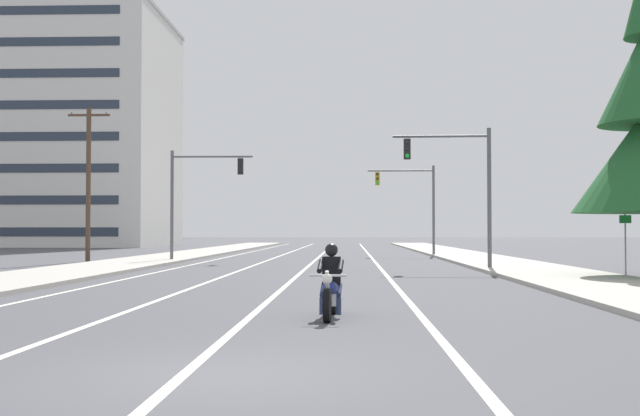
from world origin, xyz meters
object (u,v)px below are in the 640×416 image
Objects in this scene: traffic_signal_mid_right at (415,196)px; traffic_signal_near_right at (462,177)px; motorcycle_with_rider at (331,288)px; traffic_signal_near_left at (195,188)px; apartment_building_far_left_block at (43,131)px; street_sign at (625,237)px; utility_pole_left_near at (88,181)px.

traffic_signal_near_right is at bearing -88.81° from traffic_signal_mid_right.
traffic_signal_mid_right is at bearing 82.82° from motorcycle_with_rider.
traffic_signal_near_left is 52.81m from apartment_building_far_left_block.
apartment_building_far_left_block is 74.93m from street_sign.
traffic_signal_near_right and traffic_signal_mid_right have the same top height.
traffic_signal_near_left reaches higher than street_sign.
traffic_signal_near_right is (5.28, 18.93, 3.47)m from motorcycle_with_rider.
traffic_signal_near_right is 1.00× the size of traffic_signal_near_left.
traffic_signal_near_right is 21.32m from utility_pole_left_near.
street_sign is (10.70, 14.30, 0.91)m from motorcycle_with_rider.
apartment_building_far_left_block is (-20.47, 45.13, 8.60)m from utility_pole_left_near.
street_sign is (5.42, -4.63, -2.56)m from traffic_signal_near_right.
motorcycle_with_rider is 39.08m from traffic_signal_mid_right.
traffic_signal_near_left is 1.00× the size of traffic_signal_mid_right.
apartment_building_far_left_block reaches higher than utility_pole_left_near.
apartment_building_far_left_block is at bearing 120.50° from traffic_signal_near_left.
traffic_signal_near_right is at bearing -53.49° from apartment_building_far_left_block.
traffic_signal_near_left is at bearing 2.78° from utility_pole_left_near.
traffic_signal_near_left is 5.96m from utility_pole_left_near.
motorcycle_with_rider is at bearing -73.66° from traffic_signal_near_left.
motorcycle_with_rider is 17.88m from street_sign.
motorcycle_with_rider is 0.08× the size of apartment_building_far_left_block.
traffic_signal_mid_right is 0.72× the size of utility_pole_left_near.
utility_pole_left_near is at bearing 155.69° from traffic_signal_near_right.
motorcycle_with_rider is at bearing -126.80° from street_sign.
traffic_signal_mid_right is at bearing 29.86° from utility_pole_left_near.
traffic_signal_near_left is 0.72× the size of utility_pole_left_near.
motorcycle_with_rider is 0.35× the size of traffic_signal_near_right.
traffic_signal_near_left is 16.85m from traffic_signal_mid_right.
traffic_signal_near_left is 0.22× the size of apartment_building_far_left_block.
utility_pole_left_near reaches higher than traffic_signal_near_left.
motorcycle_with_rider is 29.38m from traffic_signal_near_left.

